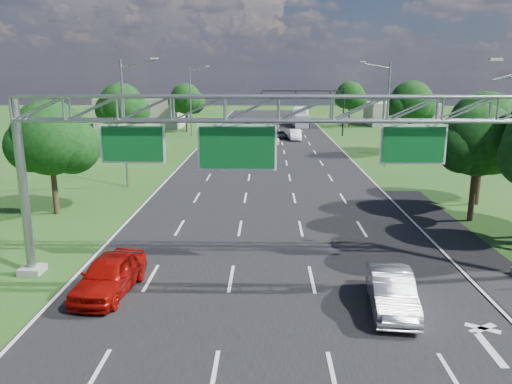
{
  "coord_description": "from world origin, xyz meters",
  "views": [
    {
      "loc": [
        -0.23,
        -9.25,
        8.89
      ],
      "look_at": [
        -0.74,
        13.94,
        3.43
      ],
      "focal_mm": 35.0,
      "sensor_mm": 36.0,
      "label": 1
    }
  ],
  "objects_px": {
    "sign_gantry": "(280,123)",
    "red_coupe": "(109,275)",
    "silver_sedan": "(392,292)",
    "box_truck": "(301,117)",
    "traffic_signal": "(320,101)"
  },
  "relations": [
    {
      "from": "silver_sedan",
      "to": "box_truck",
      "type": "xyz_separation_m",
      "value": [
        1.21,
        71.32,
        0.76
      ]
    },
    {
      "from": "red_coupe",
      "to": "silver_sedan",
      "type": "xyz_separation_m",
      "value": [
        11.36,
        -1.26,
        -0.06
      ]
    },
    {
      "from": "traffic_signal",
      "to": "box_truck",
      "type": "height_order",
      "value": "traffic_signal"
    },
    {
      "from": "sign_gantry",
      "to": "traffic_signal",
      "type": "distance_m",
      "value": 53.51
    },
    {
      "from": "traffic_signal",
      "to": "silver_sedan",
      "type": "bearing_deg",
      "value": -92.92
    },
    {
      "from": "sign_gantry",
      "to": "red_coupe",
      "type": "distance_m",
      "value": 9.56
    },
    {
      "from": "traffic_signal",
      "to": "silver_sedan",
      "type": "distance_m",
      "value": 56.56
    },
    {
      "from": "box_truck",
      "to": "silver_sedan",
      "type": "bearing_deg",
      "value": -83.4
    },
    {
      "from": "sign_gantry",
      "to": "box_truck",
      "type": "distance_m",
      "value": 68.44
    },
    {
      "from": "sign_gantry",
      "to": "silver_sedan",
      "type": "relative_size",
      "value": 5.2
    },
    {
      "from": "silver_sedan",
      "to": "box_truck",
      "type": "height_order",
      "value": "box_truck"
    },
    {
      "from": "traffic_signal",
      "to": "red_coupe",
      "type": "distance_m",
      "value": 57.03
    },
    {
      "from": "silver_sedan",
      "to": "red_coupe",
      "type": "bearing_deg",
      "value": 179.18
    },
    {
      "from": "red_coupe",
      "to": "silver_sedan",
      "type": "relative_size",
      "value": 1.05
    },
    {
      "from": "traffic_signal",
      "to": "box_truck",
      "type": "bearing_deg",
      "value": 96.32
    }
  ]
}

